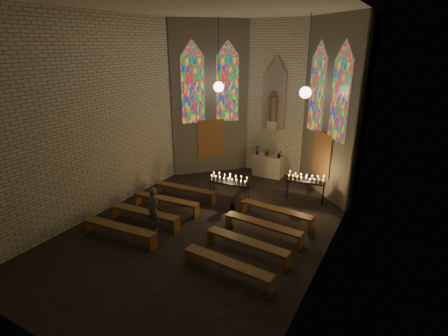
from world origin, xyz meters
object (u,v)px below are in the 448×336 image
Objects in this scene: votive_stand_left at (229,181)px; visitor at (153,209)px; altar at (268,166)px; votive_stand_right at (306,180)px; aisle_flower_pot at (233,204)px.

votive_stand_left is 3.22m from visitor.
votive_stand_left reaches higher than altar.
votive_stand_right is (2.51, 1.67, -0.05)m from votive_stand_left.
votive_stand_right is at bearing 69.43° from visitor.
votive_stand_right reaches higher than aisle_flower_pot.
votive_stand_right is at bearing -39.94° from altar.
altar is at bearing 92.77° from aisle_flower_pot.
altar is at bearing 82.85° from votive_stand_left.
votive_stand_left is at bearing 85.21° from visitor.
visitor reaches higher than votive_stand_right.
aisle_flower_pot is at bearing -49.91° from votive_stand_left.
votive_stand_right is (2.37, -1.99, 0.44)m from altar.
altar is 3.69m from votive_stand_left.
visitor is (-1.44, -6.59, 0.26)m from altar.
aisle_flower_pot is at bearing 76.98° from visitor.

